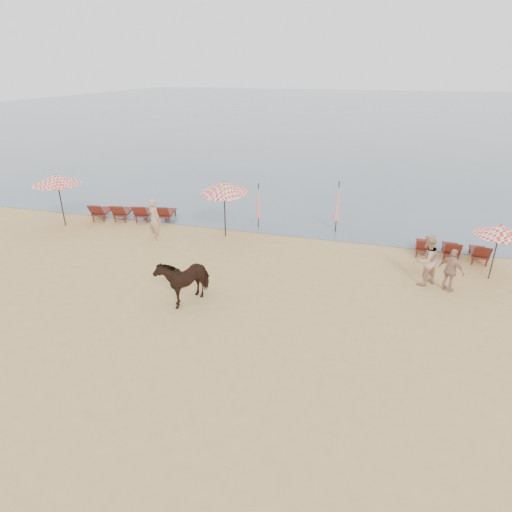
% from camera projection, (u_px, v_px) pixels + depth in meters
% --- Properties ---
extents(ground, '(120.00, 120.00, 0.00)m').
position_uv_depth(ground, '(205.00, 366.00, 11.51)').
color(ground, tan).
rests_on(ground, ground).
extents(sea, '(160.00, 140.00, 0.06)m').
position_uv_depth(sea, '(365.00, 108.00, 81.72)').
color(sea, '#51606B').
rests_on(sea, ground).
extents(lounger_cluster_left, '(4.38, 2.53, 0.65)m').
position_uv_depth(lounger_cluster_left, '(133.00, 212.00, 22.21)').
color(lounger_cluster_left, '#5D2416').
rests_on(lounger_cluster_left, ground).
extents(lounger_cluster_right, '(2.88, 1.82, 0.61)m').
position_uv_depth(lounger_cluster_right, '(451.00, 249.00, 17.78)').
color(lounger_cluster_right, '#5D2416').
rests_on(lounger_cluster_right, ground).
extents(umbrella_open_left_a, '(2.32, 2.32, 2.64)m').
position_uv_depth(umbrella_open_left_a, '(57.00, 179.00, 20.68)').
color(umbrella_open_left_a, black).
rests_on(umbrella_open_left_a, ground).
extents(umbrella_open_left_b, '(2.15, 2.19, 2.74)m').
position_uv_depth(umbrella_open_left_b, '(224.00, 187.00, 19.32)').
color(umbrella_open_left_b, black).
rests_on(umbrella_open_left_b, ground).
extents(umbrella_open_right, '(1.78, 1.78, 2.18)m').
position_uv_depth(umbrella_open_right, '(500.00, 230.00, 15.44)').
color(umbrella_open_right, black).
rests_on(umbrella_open_right, ground).
extents(umbrella_closed_left, '(0.30, 0.30, 2.50)m').
position_uv_depth(umbrella_closed_left, '(338.00, 201.00, 20.16)').
color(umbrella_closed_left, black).
rests_on(umbrella_closed_left, ground).
extents(umbrella_closed_right, '(0.28, 0.28, 2.27)m').
position_uv_depth(umbrella_closed_right, '(258.00, 201.00, 20.74)').
color(umbrella_closed_right, black).
rests_on(umbrella_closed_right, ground).
extents(cow, '(1.55, 2.12, 1.63)m').
position_uv_depth(cow, '(184.00, 278.00, 14.46)').
color(cow, black).
rests_on(cow, ground).
extents(beachgoer_left, '(0.84, 0.73, 1.93)m').
position_uv_depth(beachgoer_left, '(155.00, 219.00, 19.60)').
color(beachgoer_left, tan).
rests_on(beachgoer_left, ground).
extents(beachgoer_right_a, '(1.17, 1.17, 1.92)m').
position_uv_depth(beachgoer_right_a, '(426.00, 260.00, 15.46)').
color(beachgoer_right_a, tan).
rests_on(beachgoer_right_a, ground).
extents(beachgoer_right_b, '(0.99, 0.88, 1.60)m').
position_uv_depth(beachgoer_right_b, '(451.00, 270.00, 15.04)').
color(beachgoer_right_b, tan).
rests_on(beachgoer_right_b, ground).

